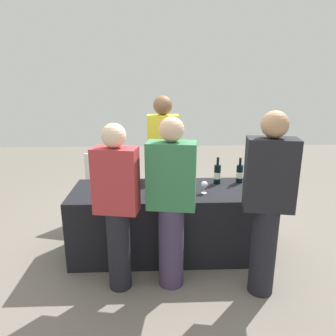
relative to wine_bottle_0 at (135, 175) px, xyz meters
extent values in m
plane|color=slate|center=(0.37, -0.17, -0.89)|extent=(12.00, 12.00, 0.00)
cube|color=black|center=(0.37, -0.17, -0.51)|extent=(2.15, 0.82, 0.77)
cylinder|color=black|center=(0.00, 0.00, 0.00)|extent=(0.08, 0.08, 0.24)
cylinder|color=black|center=(0.00, 0.00, 0.16)|extent=(0.03, 0.03, 0.09)
cylinder|color=black|center=(0.00, 0.00, 0.21)|extent=(0.03, 0.03, 0.02)
cylinder|color=silver|center=(0.00, 0.00, -0.02)|extent=(0.08, 0.08, 0.08)
cylinder|color=black|center=(0.16, 0.00, -0.01)|extent=(0.07, 0.07, 0.24)
cylinder|color=black|center=(0.16, 0.00, 0.15)|extent=(0.03, 0.03, 0.08)
cylinder|color=black|center=(0.16, 0.00, 0.19)|extent=(0.03, 0.03, 0.02)
cylinder|color=silver|center=(0.16, 0.00, -0.02)|extent=(0.07, 0.07, 0.08)
cylinder|color=black|center=(0.58, -0.04, -0.01)|extent=(0.08, 0.08, 0.23)
cylinder|color=black|center=(0.58, -0.04, 0.15)|extent=(0.03, 0.03, 0.09)
cylinder|color=gold|center=(0.58, -0.04, 0.21)|extent=(0.03, 0.03, 0.02)
cylinder|color=silver|center=(0.58, -0.04, -0.02)|extent=(0.08, 0.08, 0.08)
cylinder|color=black|center=(0.96, 0.02, -0.01)|extent=(0.08, 0.08, 0.22)
cylinder|color=black|center=(0.96, 0.02, 0.14)|extent=(0.03, 0.03, 0.08)
cylinder|color=black|center=(0.96, 0.02, 0.18)|extent=(0.03, 0.03, 0.02)
cylinder|color=silver|center=(0.96, 0.02, -0.02)|extent=(0.08, 0.08, 0.08)
cylinder|color=black|center=(1.23, 0.05, -0.02)|extent=(0.08, 0.08, 0.21)
cylinder|color=black|center=(1.23, 0.05, 0.13)|extent=(0.03, 0.03, 0.09)
cylinder|color=gold|center=(1.23, 0.05, 0.18)|extent=(0.03, 0.03, 0.02)
cylinder|color=silver|center=(1.23, 0.05, -0.03)|extent=(0.08, 0.08, 0.07)
cylinder|color=silver|center=(0.22, -0.35, -0.12)|extent=(0.07, 0.07, 0.00)
cylinder|color=silver|center=(0.22, -0.35, -0.09)|extent=(0.01, 0.01, 0.07)
sphere|color=silver|center=(0.22, -0.35, -0.02)|extent=(0.07, 0.07, 0.07)
cylinder|color=silver|center=(0.45, -0.26, -0.12)|extent=(0.06, 0.06, 0.00)
cylinder|color=silver|center=(0.45, -0.26, -0.08)|extent=(0.01, 0.01, 0.08)
sphere|color=silver|center=(0.45, -0.26, -0.02)|extent=(0.06, 0.06, 0.06)
sphere|color=#590C19|center=(0.45, -0.26, -0.03)|extent=(0.03, 0.03, 0.03)
cylinder|color=silver|center=(0.76, -0.30, -0.12)|extent=(0.06, 0.06, 0.00)
cylinder|color=silver|center=(0.76, -0.30, -0.09)|extent=(0.01, 0.01, 0.06)
sphere|color=silver|center=(0.76, -0.30, -0.03)|extent=(0.07, 0.07, 0.07)
cylinder|color=silver|center=(-0.22, -0.21, -0.03)|extent=(0.23, 0.23, 0.18)
cylinder|color=brown|center=(0.34, 0.44, -0.45)|extent=(0.22, 0.22, 0.87)
cube|color=yellow|center=(0.34, 0.44, 0.31)|extent=(0.39, 0.22, 0.65)
sphere|color=brown|center=(0.34, 0.44, 0.75)|extent=(0.24, 0.24, 0.24)
cylinder|color=black|center=(-0.12, -0.81, -0.49)|extent=(0.22, 0.22, 0.79)
cube|color=#B23338|center=(-0.12, -0.81, 0.20)|extent=(0.42, 0.28, 0.59)
sphere|color=beige|center=(-0.12, -0.81, 0.60)|extent=(0.21, 0.21, 0.21)
cylinder|color=#3F3351|center=(0.38, -0.78, -0.48)|extent=(0.24, 0.24, 0.82)
cube|color=#337247|center=(0.38, -0.78, 0.23)|extent=(0.47, 0.31, 0.61)
sphere|color=#D8AD8C|center=(0.38, -0.78, 0.65)|extent=(0.22, 0.22, 0.22)
cylinder|color=black|center=(1.22, -0.93, -0.47)|extent=(0.23, 0.23, 0.85)
cube|color=black|center=(1.22, -0.93, 0.27)|extent=(0.46, 0.30, 0.63)
sphere|color=tan|center=(1.22, -0.93, 0.71)|extent=(0.23, 0.23, 0.23)
cube|color=white|center=(-0.48, 0.78, -0.41)|extent=(0.57, 0.17, 0.95)
camera|label=1|loc=(0.24, -3.49, 1.07)|focal=33.74mm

